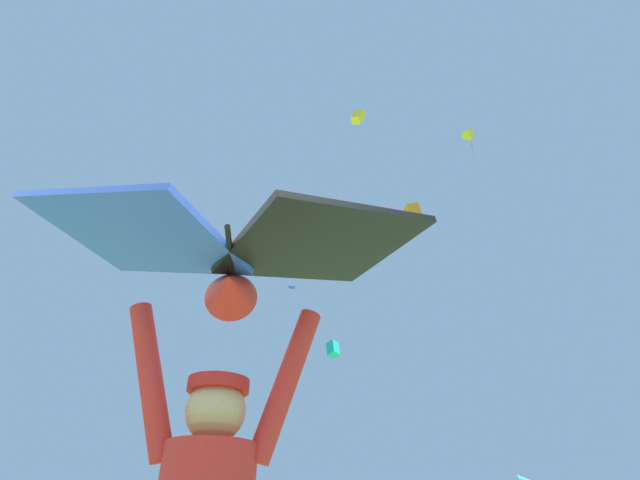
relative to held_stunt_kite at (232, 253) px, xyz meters
name	(u,v)px	position (x,y,z in m)	size (l,w,h in m)	color
held_stunt_kite	(232,253)	(0.00, 0.00, 0.00)	(1.71, 1.15, 0.40)	black
distant_kite_orange_mid_left	(414,214)	(1.26, 19.76, 13.74)	(1.05, 1.03, 1.27)	orange
distant_kite_teal_low_right	(333,349)	(-4.64, 26.89, 9.12)	(0.94, 1.05, 1.17)	#19B2AD
distant_kite_purple_far_center	(268,257)	(-10.25, 29.23, 17.93)	(1.03, 1.04, 0.32)	purple
distant_kite_blue_high_right	(292,287)	(-9.34, 33.24, 17.11)	(0.74, 0.74, 0.13)	blue
distant_kite_yellow_overhead_distant	(470,137)	(5.18, 20.65, 19.48)	(1.13, 1.04, 1.89)	yellow
distant_kite_yellow_mid_right	(358,117)	(-0.98, 15.43, 17.19)	(0.73, 0.65, 0.93)	yellow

